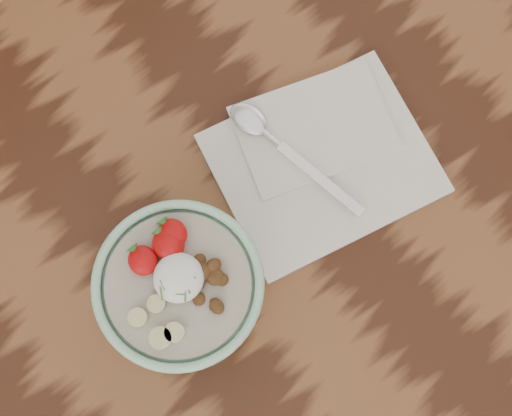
{
  "coord_description": "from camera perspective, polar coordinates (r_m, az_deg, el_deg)",
  "views": [
    {
      "loc": [
        -17.87,
        -10.98,
        157.32
      ],
      "look_at": [
        -7.33,
        1.62,
        85.62
      ],
      "focal_mm": 50.0,
      "sensor_mm": 36.0,
      "label": 1
    }
  ],
  "objects": [
    {
      "name": "breakfast_bowl",
      "position": [
        0.77,
        -6.0,
        -6.36
      ],
      "size": [
        17.83,
        17.83,
        12.05
      ],
      "rotation": [
        0.0,
        0.0,
        0.12
      ],
      "color": "#9DD3B2",
      "rests_on": "table"
    },
    {
      "name": "napkin",
      "position": [
        0.86,
        5.23,
        4.16
      ],
      "size": [
        28.67,
        25.21,
        1.52
      ],
      "rotation": [
        0.0,
        0.0,
        -0.23
      ],
      "color": "white",
      "rests_on": "table"
    },
    {
      "name": "table",
      "position": [
        0.94,
        4.06,
        -0.65
      ],
      "size": [
        160.0,
        90.0,
        75.0
      ],
      "color": "#35190D",
      "rests_on": "ground"
    },
    {
      "name": "spoon",
      "position": [
        0.85,
        0.84,
        5.95
      ],
      "size": [
        5.4,
        20.12,
        1.05
      ],
      "rotation": [
        0.0,
        0.0,
        0.16
      ],
      "color": "silver",
      "rests_on": "napkin"
    }
  ]
}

